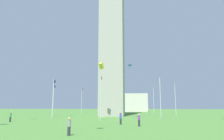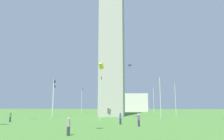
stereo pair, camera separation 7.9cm
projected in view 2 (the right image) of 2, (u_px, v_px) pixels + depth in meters
ground_plane at (112, 116)px, 56.38m from camera, size 260.00×260.00×0.00m
obelisk_monument at (112, 12)px, 61.34m from camera, size 6.52×6.52×59.29m
flagpole_n at (118, 100)px, 73.46m from camera, size 1.12×0.14×8.62m
flagpole_ne at (82, 100)px, 70.26m from camera, size 1.12×0.14×8.62m
flagpole_e at (53, 99)px, 59.42m from camera, size 1.12×0.14×8.62m
flagpole_se at (53, 97)px, 47.30m from camera, size 1.12×0.14×8.62m
flagpole_s at (101, 95)px, 40.99m from camera, size 1.12×0.14×8.62m
flagpole_sw at (160, 96)px, 44.19m from camera, size 1.12×0.14×8.62m
flagpole_w at (175, 98)px, 55.03m from camera, size 1.12×0.14×8.62m
flagpole_nw at (154, 99)px, 67.15m from camera, size 1.12×0.14×8.62m
person_gray_shirt at (68, 127)px, 19.34m from camera, size 0.32×0.32×1.62m
person_purple_shirt at (139, 120)px, 28.03m from camera, size 0.32×0.32×1.66m
person_green_shirt at (10, 117)px, 35.82m from camera, size 0.32×0.32×1.71m
person_blue_shirt at (120, 118)px, 31.00m from camera, size 0.32×0.32×1.75m
kite_yellow_box at (101, 66)px, 49.32m from camera, size 1.49×1.15×2.82m
kite_blue_diamond at (130, 65)px, 49.41m from camera, size 0.93×0.96×1.27m
distant_building at (135, 103)px, 110.27m from camera, size 25.84×12.74×8.44m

